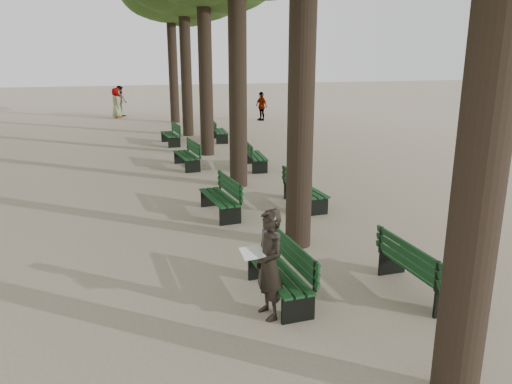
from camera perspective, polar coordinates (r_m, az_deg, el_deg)
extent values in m
plane|color=tan|center=(7.43, 2.03, -15.38)|extent=(120.00, 120.00, 0.00)
cylinder|color=#33261C|center=(5.36, 25.55, 13.39)|extent=(0.52, 0.52, 7.50)
cylinder|color=#33261C|center=(9.71, 5.29, 15.07)|extent=(0.52, 0.52, 7.50)
cylinder|color=#33261C|center=(14.48, -2.13, 15.24)|extent=(0.52, 0.52, 7.50)
cylinder|color=#33261C|center=(19.37, -5.84, 15.23)|extent=(0.52, 0.52, 7.50)
cylinder|color=#33261C|center=(24.31, -8.06, 15.20)|extent=(0.52, 0.52, 7.50)
cylinder|color=#33261C|center=(29.26, -9.52, 15.16)|extent=(0.52, 0.52, 7.50)
cube|color=black|center=(8.15, 2.48, -10.62)|extent=(0.61, 1.82, 0.45)
cube|color=black|center=(8.05, 2.50, -9.18)|extent=(0.63, 1.82, 0.04)
cube|color=black|center=(8.05, 4.39, -7.15)|extent=(0.13, 1.80, 0.40)
cube|color=black|center=(12.22, -4.23, -1.62)|extent=(0.70, 1.84, 0.45)
cube|color=black|center=(12.15, -4.25, -0.61)|extent=(0.72, 1.85, 0.04)
cube|color=black|center=(12.17, -3.02, 0.75)|extent=(0.22, 1.79, 0.40)
cube|color=black|center=(17.45, -7.98, 3.48)|extent=(0.71, 1.84, 0.45)
cube|color=black|center=(17.41, -8.00, 4.20)|extent=(0.73, 1.85, 0.04)
cube|color=black|center=(17.43, -7.14, 5.15)|extent=(0.23, 1.79, 0.40)
cube|color=black|center=(22.13, -9.79, 5.94)|extent=(0.67, 1.84, 0.45)
cube|color=black|center=(22.09, -9.82, 6.51)|extent=(0.69, 1.84, 0.04)
cube|color=black|center=(22.11, -9.13, 7.26)|extent=(0.19, 1.80, 0.40)
cube|color=black|center=(8.74, 18.15, -9.55)|extent=(0.56, 1.81, 0.45)
cube|color=black|center=(8.65, 18.27, -8.20)|extent=(0.58, 1.81, 0.04)
cube|color=black|center=(8.40, 16.85, -6.81)|extent=(0.08, 1.80, 0.40)
cube|color=black|center=(12.95, 5.68, -0.67)|extent=(0.61, 1.82, 0.45)
cube|color=black|center=(12.89, 5.71, 0.30)|extent=(0.63, 1.83, 0.04)
cube|color=black|center=(12.71, 4.59, 1.36)|extent=(0.13, 1.80, 0.40)
cube|color=black|center=(17.20, 0.01, 3.45)|extent=(0.69, 1.84, 0.45)
cube|color=black|center=(17.15, 0.01, 4.19)|extent=(0.71, 1.84, 0.04)
cube|color=black|center=(17.05, -0.92, 5.04)|extent=(0.21, 1.80, 0.40)
cube|color=black|center=(22.79, -4.10, 6.40)|extent=(0.66, 1.84, 0.45)
cube|color=black|center=(22.76, -4.11, 6.96)|extent=(0.68, 1.84, 0.04)
cube|color=black|center=(22.69, -4.83, 7.60)|extent=(0.18, 1.80, 0.40)
imported|color=black|center=(7.38, 1.51, -8.26)|extent=(0.45, 0.72, 1.67)
cube|color=white|center=(7.23, -0.38, -6.94)|extent=(0.37, 0.29, 0.12)
imported|color=#262628|center=(32.35, -15.66, 9.79)|extent=(0.44, 0.92, 1.83)
imported|color=#262628|center=(29.93, 0.60, 9.79)|extent=(0.68, 1.04, 1.68)
imported|color=#262628|center=(33.15, -15.24, 10.01)|extent=(0.76, 1.00, 1.91)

